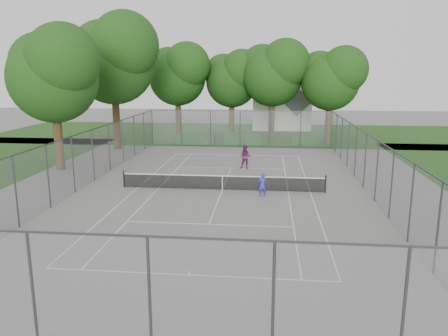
# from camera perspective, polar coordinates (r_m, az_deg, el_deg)

# --- Properties ---
(ground) EXTENTS (120.00, 120.00, 0.00)m
(ground) POSITION_cam_1_polar(r_m,az_deg,el_deg) (27.61, -0.21, -2.88)
(ground) COLOR slate
(ground) RESTS_ON ground
(grass_far) EXTENTS (60.00, 20.00, 0.00)m
(grass_far) POSITION_cam_1_polar(r_m,az_deg,el_deg) (53.06, 2.74, 4.54)
(grass_far) COLOR #1B4112
(grass_far) RESTS_ON ground
(court_markings) EXTENTS (11.03, 23.83, 0.01)m
(court_markings) POSITION_cam_1_polar(r_m,az_deg,el_deg) (27.61, -0.21, -2.87)
(court_markings) COLOR silver
(court_markings) RESTS_ON ground
(tennis_net) EXTENTS (12.87, 0.10, 1.10)m
(tennis_net) POSITION_cam_1_polar(r_m,az_deg,el_deg) (27.48, -0.21, -1.85)
(tennis_net) COLOR black
(tennis_net) RESTS_ON ground
(perimeter_fence) EXTENTS (18.08, 34.08, 3.52)m
(perimeter_fence) POSITION_cam_1_polar(r_m,az_deg,el_deg) (27.19, -0.21, 0.80)
(perimeter_fence) COLOR #38383D
(perimeter_fence) RESTS_ON ground
(tree_far_left) EXTENTS (7.33, 6.70, 10.54)m
(tree_far_left) POSITION_cam_1_polar(r_m,az_deg,el_deg) (50.07, -6.02, 12.33)
(tree_far_left) COLOR #382514
(tree_far_left) RESTS_ON ground
(tree_far_midleft) EXTENTS (6.81, 6.22, 9.79)m
(tree_far_midleft) POSITION_cam_1_polar(r_m,az_deg,el_deg) (50.47, 1.14, 11.80)
(tree_far_midleft) COLOR #382514
(tree_far_midleft) RESTS_ON ground
(tree_far_midright) EXTENTS (7.48, 6.83, 10.76)m
(tree_far_midright) POSITION_cam_1_polar(r_m,az_deg,el_deg) (48.16, 6.48, 12.49)
(tree_far_midright) COLOR #382514
(tree_far_midright) RESTS_ON ground
(tree_far_right) EXTENTS (6.90, 6.30, 9.92)m
(tree_far_right) POSITION_cam_1_polar(r_m,az_deg,el_deg) (47.21, 13.86, 11.51)
(tree_far_right) COLOR #382514
(tree_far_right) RESTS_ON ground
(tree_side_back) EXTENTS (8.84, 8.07, 12.70)m
(tree_side_back) POSITION_cam_1_polar(r_m,az_deg,el_deg) (42.94, -14.19, 14.00)
(tree_side_back) COLOR #382514
(tree_side_back) RESTS_ON ground
(tree_side_front) EXTENTS (7.45, 6.81, 10.72)m
(tree_side_front) POSITION_cam_1_polar(r_m,az_deg,el_deg) (34.76, -21.38, 11.73)
(tree_side_front) COLOR #382514
(tree_side_front) RESTS_ON ground
(hedge_left) EXTENTS (3.90, 1.17, 0.97)m
(hedge_left) POSITION_cam_1_polar(r_m,az_deg,el_deg) (45.33, -3.73, 3.79)
(hedge_left) COLOR #174918
(hedge_left) RESTS_ON ground
(hedge_mid) EXTENTS (3.71, 1.06, 1.17)m
(hedge_mid) POSITION_cam_1_polar(r_m,az_deg,el_deg) (44.97, 2.44, 3.86)
(hedge_mid) COLOR #174918
(hedge_mid) RESTS_ON ground
(hedge_right) EXTENTS (2.84, 1.04, 0.85)m
(hedge_right) POSITION_cam_1_polar(r_m,az_deg,el_deg) (45.79, 10.58, 3.61)
(hedge_right) COLOR #174918
(hedge_right) RESTS_ON ground
(house) EXTENTS (7.30, 5.66, 9.09)m
(house) POSITION_cam_1_polar(r_m,az_deg,el_deg) (57.83, 7.56, 8.74)
(house) COLOR silver
(house) RESTS_ON ground
(girl_player) EXTENTS (0.58, 0.44, 1.43)m
(girl_player) POSITION_cam_1_polar(r_m,az_deg,el_deg) (26.13, 5.03, -2.20)
(girl_player) COLOR #2D33AA
(girl_player) RESTS_ON ground
(woman_player) EXTENTS (1.00, 0.83, 1.87)m
(woman_player) POSITION_cam_1_polar(r_m,az_deg,el_deg) (33.43, 2.82, 1.46)
(woman_player) COLOR #62204C
(woman_player) RESTS_ON ground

